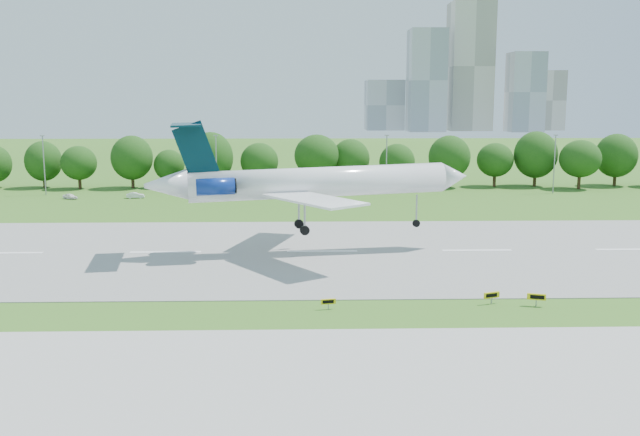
{
  "coord_description": "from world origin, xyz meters",
  "views": [
    {
      "loc": [
        -2.69,
        -64.28,
        19.19
      ],
      "look_at": [
        -0.46,
        18.0,
        5.56
      ],
      "focal_mm": 40.0,
      "sensor_mm": 36.0,
      "label": 1
    }
  ],
  "objects": [
    {
      "name": "ground",
      "position": [
        0.0,
        0.0,
        0.0
      ],
      "size": [
        600.0,
        600.0,
        0.0
      ],
      "primitive_type": "plane",
      "color": "#315E18",
      "rests_on": "ground"
    },
    {
      "name": "runway",
      "position": [
        0.0,
        25.0,
        0.04
      ],
      "size": [
        400.0,
        45.0,
        0.08
      ],
      "primitive_type": "cube",
      "color": "gray",
      "rests_on": "ground"
    },
    {
      "name": "taxiway",
      "position": [
        0.0,
        -18.0,
        0.04
      ],
      "size": [
        400.0,
        23.0,
        0.08
      ],
      "primitive_type": "cube",
      "color": "#ADADA8",
      "rests_on": "ground"
    },
    {
      "name": "tree_line",
      "position": [
        0.0,
        92.0,
        6.19
      ],
      "size": [
        288.4,
        8.4,
        10.4
      ],
      "color": "#382314",
      "rests_on": "ground"
    },
    {
      "name": "light_poles",
      "position": [
        -2.5,
        82.0,
        6.34
      ],
      "size": [
        175.9,
        0.25,
        12.19
      ],
      "color": "gray",
      "rests_on": "ground"
    },
    {
      "name": "skyline",
      "position": [
        100.16,
        390.61,
        30.46
      ],
      "size": [
        127.0,
        52.0,
        80.0
      ],
      "color": "#B2B2B7",
      "rests_on": "ground"
    },
    {
      "name": "airliner",
      "position": [
        -2.49,
        24.68,
        9.1
      ],
      "size": [
        41.3,
        29.84,
        14.12
      ],
      "rotation": [
        0.0,
        -0.02,
        0.15
      ],
      "color": "white",
      "rests_on": "ground"
    },
    {
      "name": "taxi_sign_left",
      "position": [
        -0.19,
        -0.45,
        0.73
      ],
      "size": [
        1.41,
        0.43,
        0.99
      ],
      "rotation": [
        0.0,
        0.0,
        0.19
      ],
      "color": "gray",
      "rests_on": "ground"
    },
    {
      "name": "taxi_sign_centre",
      "position": [
        15.44,
        0.88,
        0.86
      ],
      "size": [
        1.62,
        0.73,
        1.16
      ],
      "rotation": [
        0.0,
        0.0,
        0.34
      ],
      "color": "gray",
      "rests_on": "ground"
    },
    {
      "name": "taxi_sign_right",
      "position": [
        19.46,
        0.03,
        0.9
      ],
      "size": [
        1.71,
        0.68,
        1.21
      ],
      "rotation": [
        0.0,
        0.0,
        -0.29
      ],
      "color": "gray",
      "rests_on": "ground"
    },
    {
      "name": "service_vehicle_a",
      "position": [
        -35.53,
        76.62,
        0.57
      ],
      "size": [
        3.65,
        1.84,
        1.15
      ],
      "primitive_type": "imported",
      "rotation": [
        0.0,
        0.0,
        1.76
      ],
      "color": "silver",
      "rests_on": "ground"
    },
    {
      "name": "service_vehicle_b",
      "position": [
        -48.05,
        75.69,
        0.54
      ],
      "size": [
        3.41,
        2.71,
        1.09
      ],
      "primitive_type": "imported",
      "rotation": [
        0.0,
        0.0,
        1.05
      ],
      "color": "white",
      "rests_on": "ground"
    }
  ]
}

